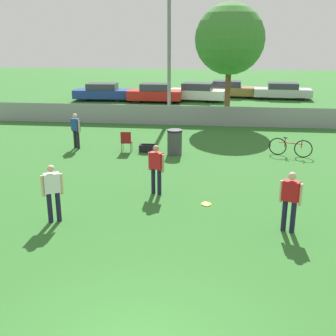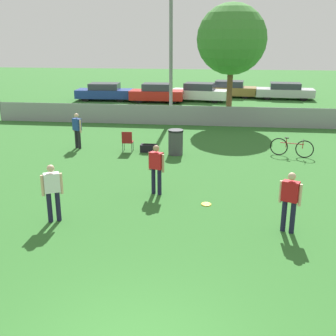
% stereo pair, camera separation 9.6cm
% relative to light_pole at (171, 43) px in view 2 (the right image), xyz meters
% --- Properties ---
extents(fence_backline, '(23.49, 0.07, 1.21)m').
position_rel_light_pole_xyz_m(fence_backline, '(1.75, -1.32, -3.87)').
color(fence_backline, gray).
rests_on(fence_backline, ground_plane).
extents(light_pole, '(0.90, 0.36, 7.37)m').
position_rel_light_pole_xyz_m(light_pole, '(0.00, 0.00, 0.00)').
color(light_pole, gray).
rests_on(light_pole, ground_plane).
extents(tree_near_pole, '(3.92, 3.92, 6.59)m').
position_rel_light_pole_xyz_m(tree_near_pole, '(3.40, 0.19, 0.19)').
color(tree_near_pole, brown).
rests_on(tree_near_pole, ground_plane).
extents(player_receiver_white, '(0.51, 0.39, 1.60)m').
position_rel_light_pole_xyz_m(player_receiver_white, '(-1.40, -14.60, -3.50)').
color(player_receiver_white, '#191933').
rests_on(player_receiver_white, ground_plane).
extents(player_thrower_red, '(0.52, 0.37, 1.60)m').
position_rel_light_pole_xyz_m(player_thrower_red, '(4.75, -14.47, -3.50)').
color(player_thrower_red, '#191933').
rests_on(player_thrower_red, ground_plane).
extents(player_defender_red, '(0.53, 0.36, 1.60)m').
position_rel_light_pole_xyz_m(player_defender_red, '(1.02, -12.21, -3.50)').
color(player_defender_red, '#191933').
rests_on(player_defender_red, ground_plane).
extents(spectator_in_blue, '(0.47, 0.39, 1.57)m').
position_rel_light_pole_xyz_m(spectator_in_blue, '(-3.32, -7.01, -3.52)').
color(spectator_in_blue, black).
rests_on(spectator_in_blue, ground_plane).
extents(frisbee_disc, '(0.30, 0.30, 0.03)m').
position_rel_light_pole_xyz_m(frisbee_disc, '(2.62, -12.91, -4.41)').
color(frisbee_disc, yellow).
rests_on(frisbee_disc, ground_plane).
extents(folding_chair_sideline, '(0.47, 0.47, 0.91)m').
position_rel_light_pole_xyz_m(folding_chair_sideline, '(-0.99, -7.36, -3.91)').
color(folding_chair_sideline, '#333338').
rests_on(folding_chair_sideline, ground_plane).
extents(bicycle_sideline, '(1.71, 0.61, 0.79)m').
position_rel_light_pole_xyz_m(bicycle_sideline, '(5.92, -7.20, -4.04)').
color(bicycle_sideline, black).
rests_on(bicycle_sideline, ground_plane).
extents(trash_bin, '(0.64, 0.64, 1.06)m').
position_rel_light_pole_xyz_m(trash_bin, '(1.11, -7.47, -3.89)').
color(trash_bin, '#3F3F44').
rests_on(trash_bin, ground_plane).
extents(gear_bag_sideline, '(0.70, 0.39, 0.34)m').
position_rel_light_pole_xyz_m(gear_bag_sideline, '(-0.09, -7.20, -4.26)').
color(gear_bag_sideline, black).
rests_on(gear_bag_sideline, ground_plane).
extents(parked_car_blue, '(4.42, 2.02, 1.32)m').
position_rel_light_pole_xyz_m(parked_car_blue, '(-6.08, 7.47, -3.77)').
color(parked_car_blue, black).
rests_on(parked_car_blue, ground_plane).
extents(parked_car_red, '(4.01, 1.73, 1.41)m').
position_rel_light_pole_xyz_m(parked_car_red, '(-1.91, 7.00, -3.74)').
color(parked_car_red, black).
rests_on(parked_car_red, ground_plane).
extents(parked_car_white, '(4.46, 2.26, 1.38)m').
position_rel_light_pole_xyz_m(parked_car_white, '(1.25, 7.99, -3.75)').
color(parked_car_white, black).
rests_on(parked_car_white, ground_plane).
extents(parked_car_tan, '(4.46, 2.17, 1.31)m').
position_rel_light_pole_xyz_m(parked_car_tan, '(3.55, 10.56, -3.78)').
color(parked_car_tan, black).
rests_on(parked_car_tan, ground_plane).
extents(parked_car_silver, '(4.55, 2.08, 1.28)m').
position_rel_light_pole_xyz_m(parked_car_silver, '(7.91, 9.89, -3.78)').
color(parked_car_silver, black).
rests_on(parked_car_silver, ground_plane).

